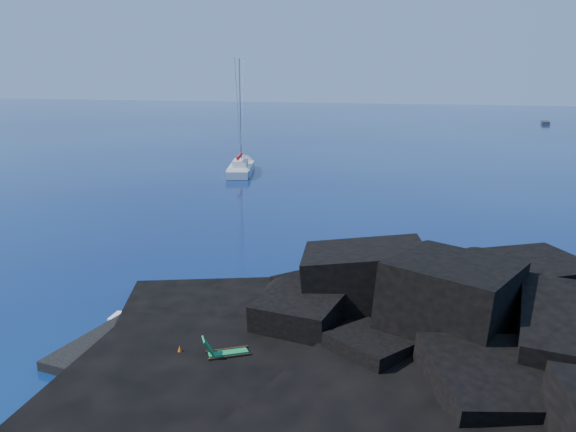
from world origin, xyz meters
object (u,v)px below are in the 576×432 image
deck_chair (228,347)px  distant_boat_a (545,124)px  sailboat (241,173)px  sunbather (204,325)px  marker_cone (180,352)px

deck_chair → distant_boat_a: deck_chair is taller
sailboat → deck_chair: sailboat is taller
sailboat → sunbather: size_ratio=6.79×
deck_chair → distant_boat_a: 118.39m
sailboat → distant_boat_a: size_ratio=2.44×
marker_cone → deck_chair: bearing=11.2°
sunbather → sailboat: bearing=97.1°
sailboat → sunbather: (13.14, -36.42, 0.52)m
deck_chair → marker_cone: deck_chair is taller
marker_cone → sailboat: bearing=109.0°
distant_boat_a → sailboat: bearing=-113.8°
sunbather → deck_chair: bearing=-59.6°
sunbather → marker_cone: size_ratio=3.51×
sailboat → sunbather: 38.72m
sailboat → deck_chair: 41.30m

